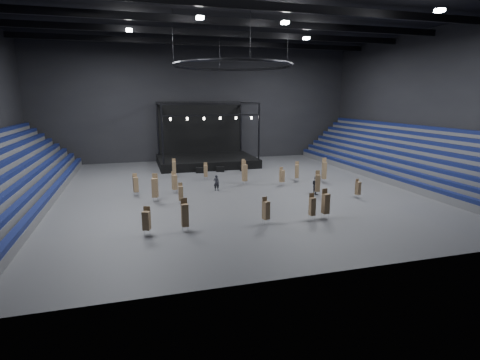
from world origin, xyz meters
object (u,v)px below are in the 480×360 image
object	(u,v)px
stage	(206,155)
flight_case_left	(200,170)
flight_case_right	(244,168)
chair_stack_17	(312,206)
chair_stack_6	(318,183)
chair_stack_0	(358,188)
chair_stack_5	(245,172)
flight_case_mid	(220,169)
chair_stack_15	(174,168)
chair_stack_9	(136,184)
chair_stack_12	(297,171)
chair_stack_2	(243,166)
chair_stack_11	(324,170)
chair_stack_10	(174,182)
man_center	(216,183)
chair_stack_4	(155,187)
chair_stack_14	(206,171)
crew_member	(316,185)
chair_stack_7	(146,220)
chair_stack_8	(181,193)
chair_stack_3	(266,210)
chair_stack_13	(326,203)
chair_stack_1	(185,215)
chair_stack_16	(282,176)

from	to	relation	value
stage	flight_case_left	size ratio (longest dim) A/B	12.77
flight_case_right	chair_stack_17	size ratio (longest dim) A/B	0.47
flight_case_left	chair_stack_6	world-z (taller)	chair_stack_6
chair_stack_0	chair_stack_5	xyz separation A→B (m)	(-9.13, 8.80, 0.39)
flight_case_mid	chair_stack_15	xyz separation A→B (m)	(-6.35, -1.86, 0.86)
chair_stack_9	chair_stack_12	xyz separation A→B (m)	(18.63, 1.92, 0.03)
chair_stack_2	chair_stack_11	size ratio (longest dim) A/B	0.65
chair_stack_10	chair_stack_11	world-z (taller)	chair_stack_11
man_center	chair_stack_10	bearing A→B (deg)	20.24
chair_stack_2	chair_stack_4	bearing A→B (deg)	-132.30
chair_stack_5	chair_stack_14	xyz separation A→B (m)	(-3.81, 3.85, -0.31)
crew_member	chair_stack_12	bearing A→B (deg)	-11.16
chair_stack_7	chair_stack_17	world-z (taller)	chair_stack_17
chair_stack_8	crew_member	distance (m)	13.90
chair_stack_3	chair_stack_7	size ratio (longest dim) A/B	1.02
chair_stack_13	chair_stack_14	distance (m)	18.79
chair_stack_1	chair_stack_5	distance (m)	16.23
chair_stack_0	chair_stack_15	world-z (taller)	chair_stack_15
chair_stack_2	chair_stack_17	distance (m)	20.00
stage	chair_stack_4	world-z (taller)	stage
flight_case_left	chair_stack_9	xyz separation A→B (m)	(-8.31, -9.98, 0.83)
chair_stack_13	chair_stack_3	bearing A→B (deg)	172.72
chair_stack_5	chair_stack_9	world-z (taller)	chair_stack_5
flight_case_mid	chair_stack_13	world-z (taller)	chair_stack_13
chair_stack_2	chair_stack_7	size ratio (longest dim) A/B	0.89
chair_stack_4	chair_stack_15	distance (m)	11.36
flight_case_right	chair_stack_7	distance (m)	25.57
chair_stack_1	chair_stack_16	bearing A→B (deg)	41.11
flight_case_right	chair_stack_12	size ratio (longest dim) A/B	0.44
chair_stack_14	chair_stack_15	world-z (taller)	chair_stack_15
chair_stack_0	chair_stack_2	xyz separation A→B (m)	(-7.44, 15.09, -0.02)
chair_stack_4	stage	bearing A→B (deg)	82.39
flight_case_mid	chair_stack_13	bearing A→B (deg)	-79.89
chair_stack_4	chair_stack_9	size ratio (longest dim) A/B	1.19
chair_stack_7	crew_member	bearing A→B (deg)	44.38
chair_stack_1	crew_member	bearing A→B (deg)	24.43
chair_stack_0	chair_stack_12	size ratio (longest dim) A/B	0.82
chair_stack_15	chair_stack_3	bearing A→B (deg)	-72.90
chair_stack_17	chair_stack_12	bearing A→B (deg)	67.96
chair_stack_0	chair_stack_1	distance (m)	18.48
chair_stack_4	chair_stack_11	bearing A→B (deg)	25.66
chair_stack_16	chair_stack_4	bearing A→B (deg)	176.41
chair_stack_16	flight_case_left	bearing A→B (deg)	112.83
flight_case_left	chair_stack_13	world-z (taller)	chair_stack_13
chair_stack_3	chair_stack_13	size ratio (longest dim) A/B	0.87
chair_stack_8	chair_stack_17	size ratio (longest dim) A/B	0.92
chair_stack_0	chair_stack_10	bearing A→B (deg)	142.14
crew_member	chair_stack_15	bearing A→B (deg)	41.57
chair_stack_15	crew_member	distance (m)	18.22
chair_stack_16	stage	bearing A→B (deg)	93.90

